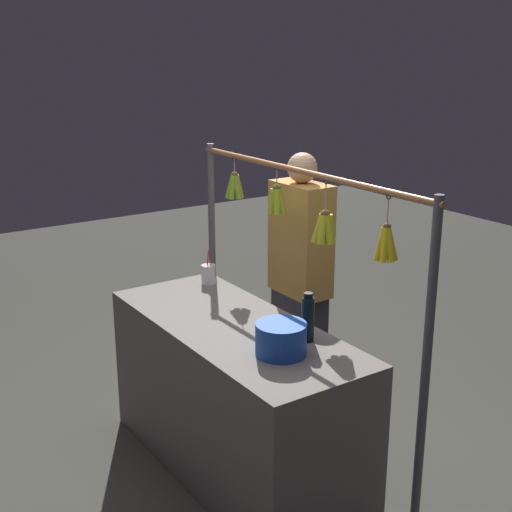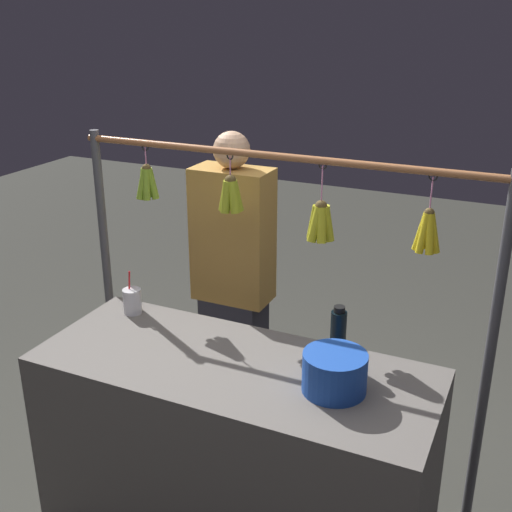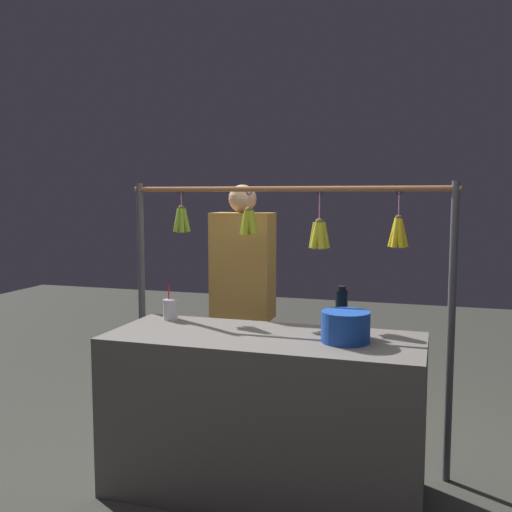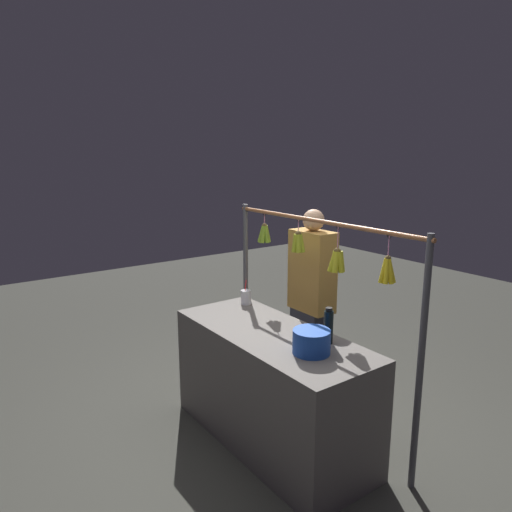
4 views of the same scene
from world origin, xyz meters
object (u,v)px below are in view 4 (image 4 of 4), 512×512
at_px(water_bottle, 328,326).
at_px(drink_cup, 246,297).
at_px(blue_bucket, 311,342).
at_px(vendor_person, 311,306).

height_order(water_bottle, drink_cup, water_bottle).
height_order(blue_bucket, vendor_person, vendor_person).
bearing_deg(drink_cup, water_bottle, 178.35).
relative_size(blue_bucket, vendor_person, 0.15).
distance_m(blue_bucket, vendor_person, 1.09).
bearing_deg(drink_cup, vendor_person, -120.60).
xyz_separation_m(water_bottle, drink_cup, (1.04, -0.03, -0.06)).
relative_size(blue_bucket, drink_cup, 1.18).
relative_size(water_bottle, vendor_person, 0.15).
height_order(drink_cup, vendor_person, vendor_person).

